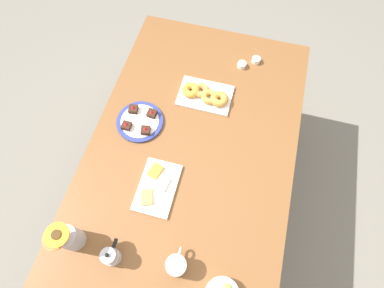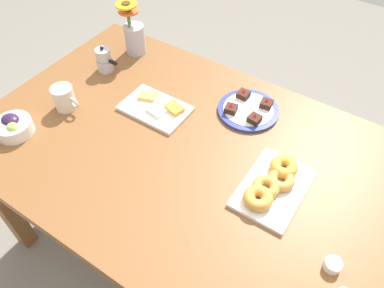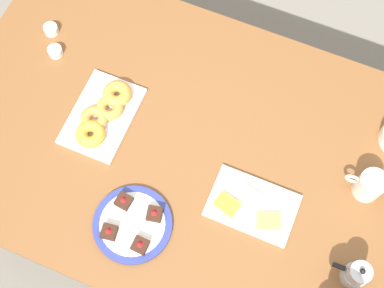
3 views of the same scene
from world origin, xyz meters
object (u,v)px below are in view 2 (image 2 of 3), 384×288
dining_table (192,167)px  croissant_platter (273,185)px  cheese_platter (156,108)px  dessert_plate (248,110)px  flower_vase (134,35)px  coffee_mug (64,98)px  grape_bowl (13,126)px  jam_cup_berry (333,265)px  moka_pot (104,60)px

dining_table → croissant_platter: bearing=1.8°
cheese_platter → dessert_plate: (0.31, 0.19, 0.00)m
flower_vase → coffee_mug: bearing=-88.1°
grape_bowl → cheese_platter: size_ratio=0.52×
croissant_platter → jam_cup_berry: (0.25, -0.15, -0.01)m
cheese_platter → croissant_platter: bearing=-9.9°
flower_vase → moka_pot: flower_vase is taller
coffee_mug → dining_table: bearing=8.3°
dining_table → dessert_plate: dessert_plate is taller
croissant_platter → coffee_mug: bearing=-174.0°
dessert_plate → croissant_platter: bearing=-50.3°
coffee_mug → croissant_platter: coffee_mug is taller
coffee_mug → grape_bowl: (-0.06, -0.20, -0.02)m
jam_cup_berry → dining_table: bearing=165.9°
flower_vase → jam_cup_berry: bearing=-24.6°
coffee_mug → jam_cup_berry: 1.10m
cheese_platter → jam_cup_berry: cheese_platter is taller
dining_table → dessert_plate: (0.07, 0.29, 0.10)m
coffee_mug → grape_bowl: size_ratio=0.87×
croissant_platter → flower_vase: bearing=157.3°
croissant_platter → flower_vase: (-0.86, 0.36, 0.06)m
grape_bowl → dessert_plate: (0.67, 0.57, -0.02)m
grape_bowl → moka_pot: (0.02, 0.47, 0.02)m
cheese_platter → flower_vase: flower_vase is taller
jam_cup_berry → moka_pot: bearing=163.9°
jam_cup_berry → grape_bowl: bearing=-173.1°
croissant_platter → cheese_platter: bearing=170.1°
dessert_plate → flower_vase: (-0.62, 0.08, 0.07)m
cheese_platter → croissant_platter: size_ratio=0.93×
croissant_platter → grape_bowl: bearing=-162.2°
moka_pot → jam_cup_berry: bearing=-16.1°
croissant_platter → dessert_plate: dessert_plate is taller
dining_table → flower_vase: size_ratio=6.55×
dining_table → coffee_mug: bearing=-171.7°
dining_table → croissant_platter: (0.30, 0.01, 0.11)m
dining_table → dessert_plate: size_ratio=6.74×
dining_table → coffee_mug: coffee_mug is taller
coffee_mug → jam_cup_berry: size_ratio=2.46×
dining_table → dessert_plate: bearing=76.8°
croissant_platter → dessert_plate: bearing=129.7°
grape_bowl → dessert_plate: size_ratio=0.57×
jam_cup_berry → flower_vase: bearing=155.4°
cheese_platter → coffee_mug: bearing=-148.7°
coffee_mug → jam_cup_berry: bearing=-3.2°
cheese_platter → croissant_platter: croissant_platter is taller
dining_table → jam_cup_berry: 0.58m
coffee_mug → flower_vase: (-0.02, 0.45, 0.03)m
moka_pot → dining_table: bearing=-18.0°
dining_table → jam_cup_berry: (0.56, -0.14, 0.10)m
cheese_platter → jam_cup_berry: bearing=-17.1°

